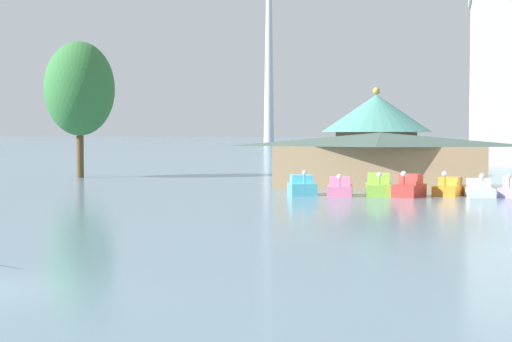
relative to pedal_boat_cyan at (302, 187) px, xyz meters
name	(u,v)px	position (x,y,z in m)	size (l,w,h in m)	color
pedal_boat_cyan	(302,187)	(0.00, 0.00, 0.00)	(2.36, 2.95, 1.66)	#4CB7CC
pedal_boat_pink	(340,188)	(2.49, -0.02, -0.05)	(1.84, 2.90, 1.47)	pink
pedal_boat_lime	(379,187)	(4.92, 0.79, 0.03)	(1.93, 2.96, 1.56)	#8CCC3F
pedal_boat_red	(409,188)	(6.92, 0.22, 0.04)	(2.16, 2.96, 1.69)	red
pedal_boat_orange	(449,188)	(9.40, 2.02, -0.06)	(2.18, 3.04, 1.62)	orange
pedal_boat_white	(479,189)	(11.26, 1.28, -0.08)	(1.92, 2.75, 1.54)	white
boathouse	(380,159)	(4.37, 8.98, 1.61)	(16.65, 6.51, 4.12)	#9E7F5B
green_roof_pavilion	(376,129)	(2.80, 24.22, 3.90)	(10.37, 10.37, 8.39)	brown
shoreline_tree_tall_left	(80,89)	(-23.38, 15.76, 7.57)	(6.37, 6.37, 12.42)	brown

